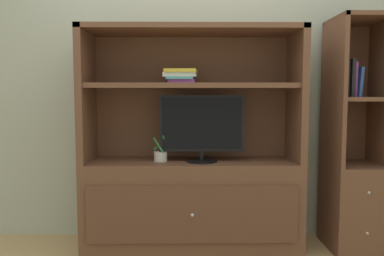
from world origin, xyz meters
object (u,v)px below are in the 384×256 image
Objects in this scene: upright_book_row at (349,80)px; media_console at (192,181)px; potted_plant at (161,155)px; bookshelf_tall at (354,172)px; magazine_stack at (181,76)px; tv_monitor at (202,127)px.

media_console is at bearing 179.69° from upright_book_row.
media_console reaches higher than potted_plant.
bookshelf_tall is (1.23, 0.00, 0.06)m from media_console.
media_console is at bearing 8.56° from magazine_stack.
upright_book_row is at bearing 2.29° from tv_monitor.
potted_plant is at bearing -172.20° from magazine_stack.
bookshelf_tall is at bearing 1.40° from potted_plant.
bookshelf_tall reaches higher than upright_book_row.
bookshelf_tall reaches higher than potted_plant.
media_console is 0.95× the size of bookshelf_tall.
media_console is 0.78m from magazine_stack.
upright_book_row is at bearing 1.09° from potted_plant.
bookshelf_tall is at bearing 2.60° from tv_monitor.
tv_monitor is 2.04× the size of magazine_stack.
magazine_stack is (0.15, 0.02, 0.58)m from potted_plant.
tv_monitor is 0.36× the size of bookshelf_tall.
tv_monitor is (0.07, -0.05, 0.41)m from media_console.
media_console reaches higher than upright_book_row.
magazine_stack is (-0.15, 0.04, 0.37)m from tv_monitor.
potted_plant is 1.47m from bookshelf_tall.
bookshelf_tall is at bearing 7.33° from upright_book_row.
magazine_stack is at bearing -171.44° from media_console.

